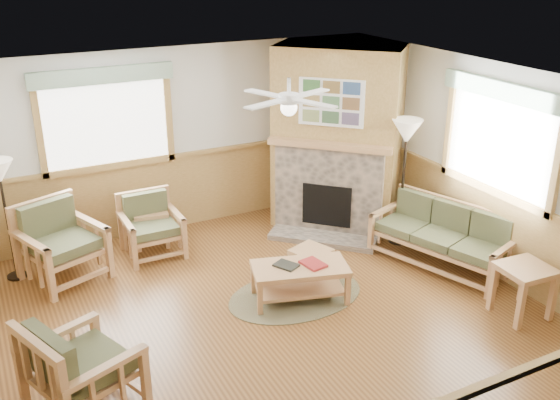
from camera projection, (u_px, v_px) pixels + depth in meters
name	position (u px, v px, depth m)	size (l,w,h in m)	color
floor	(277.00, 319.00, 7.18)	(6.00, 6.00, 0.01)	brown
ceiling	(276.00, 86.00, 6.15)	(6.00, 6.00, 0.01)	white
wall_back	(184.00, 139.00, 9.13)	(6.00, 0.02, 2.70)	silver
wall_front	(479.00, 368.00, 4.19)	(6.00, 0.02, 2.70)	silver
wall_right	(486.00, 169.00, 7.93)	(0.02, 6.00, 2.70)	silver
wainscot	(277.00, 277.00, 6.97)	(6.00, 6.00, 1.10)	#A07C41
fireplace	(337.00, 138.00, 9.22)	(2.20, 2.20, 2.70)	#A07C41
window_back	(100.00, 65.00, 8.19)	(1.90, 0.16, 1.50)	white
window_right	(509.00, 79.00, 7.31)	(0.16, 1.90, 1.50)	white
ceiling_fan	(289.00, 82.00, 6.54)	(1.24, 1.24, 0.36)	white
sofa	(441.00, 237.00, 8.22)	(0.75, 1.83, 0.84)	tan
armchair_back_left	(62.00, 243.00, 7.87)	(0.89, 0.89, 1.00)	tan
armchair_back_right	(152.00, 226.00, 8.52)	(0.75, 0.75, 0.84)	tan
armchair_left	(82.00, 365.00, 5.61)	(0.85, 0.85, 0.96)	tan
coffee_table	(300.00, 283.00, 7.49)	(1.13, 0.57, 0.45)	tan
end_table_chairs	(151.00, 227.00, 8.87)	(0.47, 0.45, 0.53)	tan
end_table_sofa	(522.00, 291.00, 7.14)	(0.56, 0.54, 0.63)	tan
footstool	(311.00, 263.00, 8.03)	(0.44, 0.44, 0.38)	tan
braided_rug	(295.00, 295.00, 7.64)	(1.72, 1.72, 0.01)	brown
floor_lamp_left	(7.00, 220.00, 7.78)	(0.37, 0.37, 1.60)	black
floor_lamp_right	(403.00, 182.00, 8.71)	(0.42, 0.42, 1.83)	black
book_red	(313.00, 263.00, 7.42)	(0.22, 0.30, 0.03)	maroon
book_dark	(286.00, 264.00, 7.39)	(0.20, 0.27, 0.03)	black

